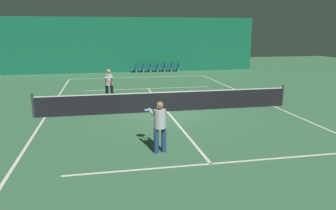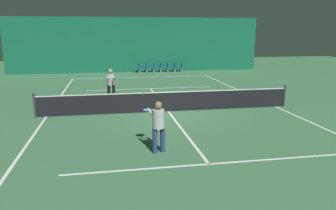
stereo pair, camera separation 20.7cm
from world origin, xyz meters
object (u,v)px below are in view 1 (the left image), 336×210
player_far (109,82)px  player_near (159,123)px  courtside_chair_5 (170,67)px  tennis_net (167,101)px  courtside_chair_2 (149,67)px  courtside_chair_1 (142,67)px  courtside_chair_0 (135,67)px  courtside_chair_6 (177,66)px  courtside_chair_3 (156,67)px  courtside_chair_4 (163,67)px

player_far → player_near: bearing=10.0°
courtside_chair_5 → tennis_net: bearing=-12.4°
courtside_chair_2 → tennis_net: bearing=-5.1°
courtside_chair_1 → courtside_chair_5: bearing=90.0°
courtside_chair_0 → courtside_chair_5: size_ratio=1.00×
tennis_net → courtside_chair_6: size_ratio=14.29×
player_near → courtside_chair_3: (3.27, 20.22, -0.46)m
player_near → courtside_chair_2: player_near is taller
player_far → courtside_chair_6: (6.57, 11.99, -0.51)m
courtside_chair_0 → courtside_chair_6: size_ratio=1.00×
courtside_chair_1 → tennis_net: bearing=-2.5°
courtside_chair_2 → courtside_chair_4: (1.32, 0.00, 0.00)m
tennis_net → courtside_chair_6: (3.98, 15.05, -0.03)m
tennis_net → courtside_chair_3: bearing=82.5°
player_far → courtside_chair_3: 12.85m
player_far → courtside_chair_3: (4.59, 11.99, -0.51)m
player_near → player_far: (-1.32, 8.23, 0.05)m
courtside_chair_1 → courtside_chair_3: 1.32m
courtside_chair_5 → courtside_chair_1: bearing=-90.0°
player_far → courtside_chair_5: bearing=154.6°
player_near → courtside_chair_6: player_near is taller
player_near → tennis_net: bearing=-26.5°
courtside_chair_2 → courtside_chair_5: 1.99m
tennis_net → courtside_chair_1: (0.67, 15.05, -0.03)m
courtside_chair_0 → courtside_chair_5: bearing=90.0°
player_near → courtside_chair_1: 20.32m
player_far → tennis_net: bearing=41.1°
player_near → courtside_chair_3: size_ratio=1.94×
courtside_chair_3 → courtside_chair_4: same height
courtside_chair_6 → courtside_chair_4: bearing=-90.0°
courtside_chair_4 → courtside_chair_6: 1.32m
player_near → courtside_chair_3: player_near is taller
courtside_chair_3 → courtside_chair_6: size_ratio=1.00×
courtside_chair_1 → courtside_chair_5: size_ratio=1.00×
player_far → courtside_chair_2: size_ratio=2.04×
courtside_chair_4 → courtside_chair_0: bearing=-90.0°
courtside_chair_4 → player_far: bearing=-23.6°
courtside_chair_4 → courtside_chair_2: bearing=-90.0°
courtside_chair_3 → courtside_chair_6: 1.99m
courtside_chair_2 → courtside_chair_4: size_ratio=1.00×
courtside_chair_1 → courtside_chair_4: same height
courtside_chair_3 → player_far: bearing=-20.9°
courtside_chair_6 → player_far: bearing=-28.7°
courtside_chair_6 → tennis_net: bearing=-14.8°
tennis_net → courtside_chair_2: (1.33, 15.05, -0.03)m
player_near → courtside_chair_6: (5.25, 20.22, -0.46)m
courtside_chair_0 → courtside_chair_1: size_ratio=1.00×
tennis_net → player_near: player_near is taller
player_far → courtside_chair_4: 13.10m
courtside_chair_0 → courtside_chair_4: size_ratio=1.00×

